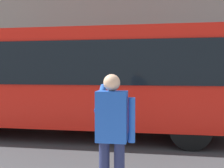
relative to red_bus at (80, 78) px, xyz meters
The scene contains 3 objects.
ground_plane 2.36m from the red_bus, behind, with size 60.00×60.00×0.00m, color #38383A.
red_bus is the anchor object (origin of this frame).
pedestrian_photographer 4.54m from the red_bus, 111.13° to the left, with size 0.53×0.52×1.70m.
Camera 1 is at (-0.53, 7.80, 1.89)m, focal length 42.63 mm.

